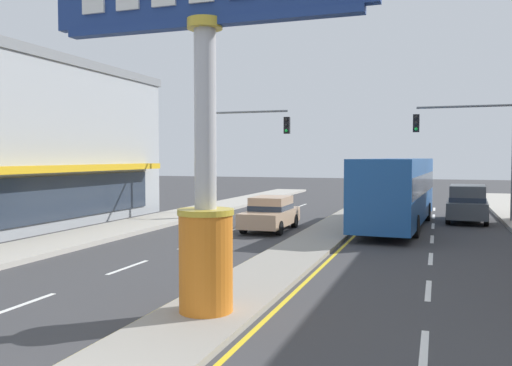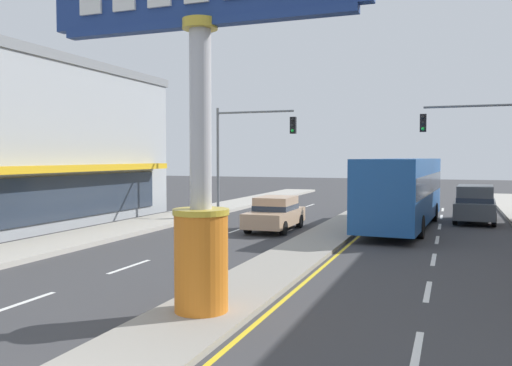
{
  "view_description": "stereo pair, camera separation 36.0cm",
  "coord_description": "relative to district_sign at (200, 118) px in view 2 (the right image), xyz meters",
  "views": [
    {
      "loc": [
        4.51,
        -4.69,
        3.33
      ],
      "look_at": [
        -0.38,
        9.64,
        2.6
      ],
      "focal_mm": 37.43,
      "sensor_mm": 36.0,
      "label": 1
    },
    {
      "loc": [
        4.85,
        -4.57,
        3.33
      ],
      "look_at": [
        -0.38,
        9.64,
        2.6
      ],
      "focal_mm": 37.43,
      "sensor_mm": 36.0,
      "label": 2
    }
  ],
  "objects": [
    {
      "name": "sedan_near_left_lane",
      "position": [
        -2.68,
        13.12,
        -3.35
      ],
      "size": [
        1.88,
        4.32,
        1.53
      ],
      "color": "tan",
      "rests_on": "ground"
    },
    {
      "name": "median_strip",
      "position": [
        -0.0,
        12.7,
        -4.07
      ],
      "size": [
        2.07,
        52.0,
        0.14
      ],
      "primitive_type": "cube",
      "color": "gray",
      "rests_on": "ground"
    },
    {
      "name": "sidewalk_left",
      "position": [
        -9.09,
        10.7,
        -4.05
      ],
      "size": [
        2.92,
        60.0,
        0.18
      ],
      "primitive_type": "cube",
      "color": "#ADA89E",
      "rests_on": "ground"
    },
    {
      "name": "district_sign",
      "position": [
        0.0,
        0.0,
        0.0
      ],
      "size": [
        6.98,
        1.17,
        7.42
      ],
      "color": "orange",
      "rests_on": "median_strip"
    },
    {
      "name": "bus_far_right_lane",
      "position": [
        2.68,
        15.84,
        -2.27
      ],
      "size": [
        3.14,
        11.32,
        3.26
      ],
      "color": "#1E5199",
      "rests_on": "ground"
    },
    {
      "name": "traffic_light_left_side",
      "position": [
        -6.27,
        18.6,
        0.11
      ],
      "size": [
        4.86,
        0.46,
        6.2
      ],
      "color": "slate",
      "rests_on": "ground"
    },
    {
      "name": "lane_markings",
      "position": [
        0.0,
        11.34,
        -4.13
      ],
      "size": [
        8.81,
        52.0,
        0.01
      ],
      "color": "silver",
      "rests_on": "ground"
    },
    {
      "name": "suv_near_right_lane",
      "position": [
        5.98,
        19.34,
        -3.15
      ],
      "size": [
        2.16,
        4.7,
        1.9
      ],
      "color": "#4C5156",
      "rests_on": "ground"
    },
    {
      "name": "traffic_light_right_side",
      "position": [
        6.27,
        19.01,
        0.11
      ],
      "size": [
        4.86,
        0.46,
        6.2
      ],
      "color": "slate",
      "rests_on": "ground"
    }
  ]
}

